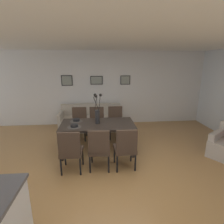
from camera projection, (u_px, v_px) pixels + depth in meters
The scene contains 19 objects.
ground_plane at pixel (112, 174), 3.57m from camera, with size 9.00×9.00×0.00m, color #A87A47.
back_wall_panel at pixel (104, 88), 6.34m from camera, with size 9.00×0.10×2.60m, color silver.
ceiling_panel at pixel (110, 37), 3.25m from camera, with size 9.00×7.20×0.08m, color white.
dining_table at pixel (98, 126), 4.36m from camera, with size 1.80×0.93×0.74m.
dining_chair_near_left at pixel (71, 149), 3.51m from camera, with size 0.46×0.46×0.92m.
dining_chair_near_right at pixel (79, 122), 5.19m from camera, with size 0.46×0.46×0.92m.
dining_chair_far_left at pixel (99, 147), 3.59m from camera, with size 0.47×0.47×0.92m.
dining_chair_far_right at pixel (97, 121), 5.22m from camera, with size 0.45×0.45×0.92m.
dining_chair_mid_left at pixel (125, 147), 3.63m from camera, with size 0.46×0.46×0.92m.
dining_chair_mid_right at pixel (116, 121), 5.29m from camera, with size 0.44×0.44×0.92m.
centerpiece_vase at pixel (97, 112), 4.27m from camera, with size 0.21×0.23×0.73m.
placemat_near_left at pixel (74, 127), 4.09m from camera, with size 0.32×0.32×0.01m, color #4C4742.
bowl_near_left at pixel (74, 125), 4.08m from camera, with size 0.17×0.17×0.07m.
placemat_near_right at pixel (76, 121), 4.50m from camera, with size 0.32×0.32×0.01m, color #4C4742.
bowl_near_right at pixel (76, 120), 4.49m from camera, with size 0.17×0.17×0.07m.
sofa at pixel (91, 120), 6.04m from camera, with size 2.06×0.84×0.80m.
framed_picture_left at pixel (67, 81), 6.09m from camera, with size 0.38×0.03×0.36m.
framed_picture_center at pixel (97, 80), 6.17m from camera, with size 0.42×0.03×0.30m.
framed_picture_right at pixel (125, 80), 6.26m from camera, with size 0.35×0.03×0.32m.
Camera 1 is at (-0.28, -3.09, 2.17)m, focal length 28.24 mm.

